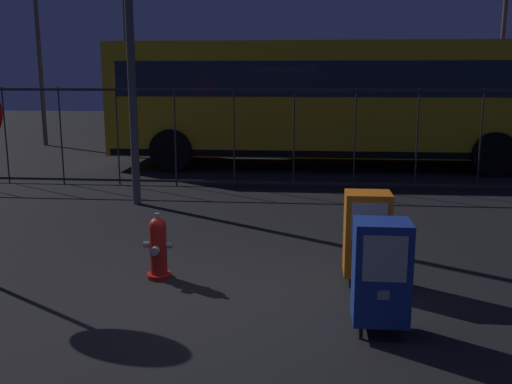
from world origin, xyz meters
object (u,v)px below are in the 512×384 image
object	(u,v)px
street_light_far_left	(125,23)
street_light_near_right	(504,24)
newspaper_box_primary	(367,234)
bus_far	(361,92)
bus_near	(328,97)
street_light_far_right	(37,17)
fire_hydrant	(158,248)
newspaper_box_secondary	(381,272)

from	to	relation	value
street_light_far_left	street_light_near_right	bearing A→B (deg)	-4.28
newspaper_box_primary	bus_far	bearing A→B (deg)	85.64
bus_near	street_light_far_right	bearing A→B (deg)	158.60
bus_far	street_light_far_right	size ratio (longest dim) A/B	1.55
street_light_far_left	bus_far	bearing A→B (deg)	-15.62
bus_far	newspaper_box_primary	bearing A→B (deg)	-88.64
street_light_near_right	street_light_far_left	world-z (taller)	street_light_far_left
bus_far	street_light_far_right	xyz separation A→B (m)	(-10.10, -0.37, 2.30)
fire_hydrant	bus_near	size ratio (longest dim) A/B	0.07
bus_far	street_light_far_left	size ratio (longest dim) A/B	1.54
bus_far	street_light_far_left	bearing A→B (deg)	170.10
newspaper_box_primary	newspaper_box_secondary	distance (m)	1.22
newspaper_box_primary	street_light_near_right	bearing A→B (deg)	68.11
newspaper_box_secondary	street_light_near_right	world-z (taller)	street_light_near_right
fire_hydrant	newspaper_box_secondary	size ratio (longest dim) A/B	0.73
fire_hydrant	newspaper_box_secondary	distance (m)	2.61
newspaper_box_secondary	bus_far	distance (m)	13.52
fire_hydrant	street_light_far_left	world-z (taller)	street_light_far_left
newspaper_box_primary	street_light_far_right	distance (m)	15.37
fire_hydrant	bus_far	size ratio (longest dim) A/B	0.07
fire_hydrant	street_light_near_right	bearing A→B (deg)	60.29
street_light_far_right	street_light_far_left	bearing A→B (deg)	53.40
street_light_near_right	bus_near	bearing A→B (deg)	-137.53
street_light_near_right	newspaper_box_secondary	bearing A→B (deg)	-110.20
newspaper_box_secondary	street_light_near_right	xyz separation A→B (m)	(5.43, 14.77, 3.27)
street_light_near_right	street_light_far_left	distance (m)	12.68
fire_hydrant	street_light_near_right	size ratio (longest dim) A/B	0.11
bus_near	street_light_near_right	bearing A→B (deg)	42.16
fire_hydrant	newspaper_box_primary	xyz separation A→B (m)	(2.29, 0.01, 0.22)
bus_far	street_light_near_right	world-z (taller)	street_light_near_right
street_light_far_left	fire_hydrant	bearing A→B (deg)	-71.31
fire_hydrant	street_light_far_left	distance (m)	15.75
street_light_near_right	street_light_far_right	size ratio (longest dim) A/B	0.95
newspaper_box_secondary	bus_near	size ratio (longest dim) A/B	0.10
fire_hydrant	street_light_near_right	xyz separation A→B (m)	(7.74, 13.56, 3.48)
newspaper_box_primary	bus_near	size ratio (longest dim) A/B	0.10
newspaper_box_secondary	street_light_far_left	xyz separation A→B (m)	(-7.21, 15.72, 3.46)
bus_near	street_light_near_right	world-z (taller)	street_light_near_right
bus_near	street_light_far_right	xyz separation A→B (m)	(-8.97, 3.46, 2.30)
newspaper_box_primary	street_light_near_right	size ratio (longest dim) A/B	0.16
newspaper_box_primary	bus_far	world-z (taller)	bus_far
newspaper_box_secondary	street_light_near_right	bearing A→B (deg)	69.80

